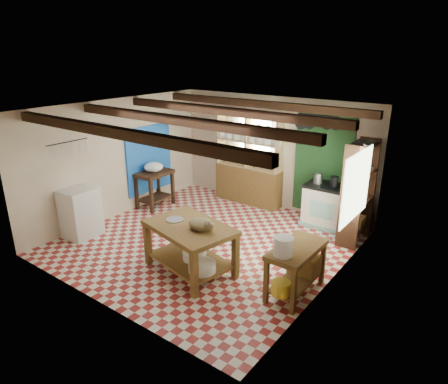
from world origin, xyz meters
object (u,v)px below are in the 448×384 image
Objects in this scene: stove at (327,205)px; right_counter at (296,270)px; white_cabinet at (81,213)px; work_table at (190,248)px; prep_table at (155,189)px; cat at (201,224)px.

stove reaches higher than right_counter.
work_table is at bearing 2.45° from white_cabinet.
right_counter is (4.38, -1.29, -0.04)m from prep_table.
white_cabinet reaches higher than right_counter.
work_table reaches higher than right_counter.
work_table is at bearing -178.69° from cat.
prep_table is 2.01× the size of cat.
work_table is at bearing -36.05° from prep_table.
cat is (-1.49, -0.46, 0.54)m from right_counter.
prep_table is 3.42m from cat.
stove is 1.08× the size of prep_table.
prep_table is at bearing -161.63° from stove.
work_table is 0.58m from cat.
stove is at bearing 82.68° from work_table.
work_table is 3.17m from prep_table.
right_counter is at bearing 19.60° from cat.
prep_table is at bearing 151.09° from cat.
work_table is 1.34× the size of right_counter.
right_counter is at bearing 27.05° from work_table.
prep_table is at bearing 85.97° from white_cabinet.
prep_table reaches higher than right_counter.
stove is at bearing 76.93° from cat.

